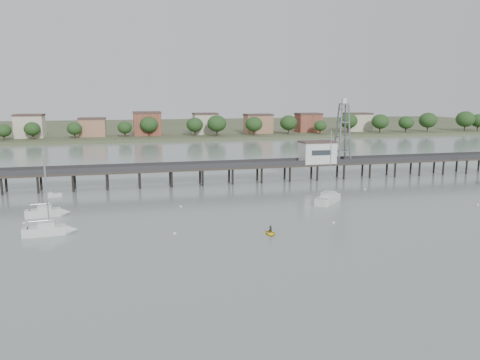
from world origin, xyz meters
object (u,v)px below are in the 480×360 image
at_px(sailboat_c, 331,198).
at_px(lattice_tower, 343,133).
at_px(sailboat_b, 51,212).
at_px(sailboat_a, 54,230).
at_px(white_tender, 53,195).
at_px(pier, 216,167).
at_px(yellow_dinghy, 270,234).

bearing_deg(sailboat_c, lattice_tower, 15.27).
height_order(sailboat_b, sailboat_a, sailboat_a).
xyz_separation_m(sailboat_b, white_tender, (-1.92, 15.76, -0.29)).
relative_size(pier, lattice_tower, 9.68).
bearing_deg(lattice_tower, sailboat_b, -160.87).
xyz_separation_m(sailboat_a, white_tender, (-3.97, 27.10, -0.28)).
bearing_deg(white_tender, sailboat_c, -39.48).
xyz_separation_m(sailboat_b, sailboat_a, (2.05, -11.34, -0.00)).
bearing_deg(pier, sailboat_b, -145.81).
bearing_deg(sailboat_b, lattice_tower, 14.21).
height_order(sailboat_b, sailboat_c, sailboat_c).
bearing_deg(white_tender, pier, -11.69).
height_order(pier, sailboat_c, sailboat_c).
distance_m(pier, sailboat_b, 39.84).
bearing_deg(sailboat_b, sailboat_c, -5.58).
height_order(pier, white_tender, pier).
distance_m(sailboat_c, white_tender, 55.57).
relative_size(sailboat_b, yellow_dinghy, 4.20).
bearing_deg(lattice_tower, pier, -180.00).
xyz_separation_m(pier, white_tender, (-34.77, -6.56, -3.43)).
bearing_deg(sailboat_b, yellow_dinghy, -34.78).
bearing_deg(sailboat_a, pier, 42.71).
relative_size(lattice_tower, yellow_dinghy, 5.88).
bearing_deg(white_tender, sailboat_a, -104.04).
relative_size(sailboat_a, yellow_dinghy, 4.45).
distance_m(sailboat_b, white_tender, 15.88).
height_order(sailboat_c, yellow_dinghy, sailboat_c).
bearing_deg(sailboat_c, yellow_dinghy, -179.29).
distance_m(pier, lattice_tower, 32.34).
bearing_deg(sailboat_a, lattice_tower, 23.55).
distance_m(lattice_tower, sailboat_a, 71.58).
bearing_deg(lattice_tower, sailboat_a, -151.62).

